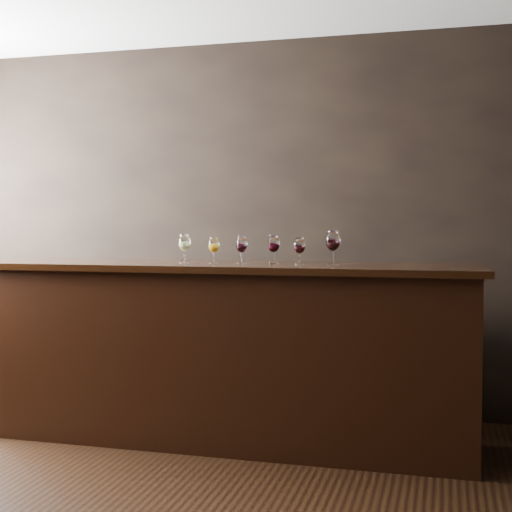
% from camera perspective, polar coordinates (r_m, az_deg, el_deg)
% --- Properties ---
extents(room_shell, '(5.02, 4.52, 2.81)m').
position_cam_1_polar(room_shell, '(3.75, -18.06, 8.45)').
color(room_shell, black).
rests_on(room_shell, ground).
extents(bar_counter, '(3.20, 0.70, 1.12)m').
position_cam_1_polar(bar_counter, '(4.69, -2.65, -7.95)').
color(bar_counter, black).
rests_on(bar_counter, ground).
extents(bar_top, '(3.31, 0.77, 0.04)m').
position_cam_1_polar(bar_top, '(4.62, -2.66, -0.85)').
color(bar_top, black).
rests_on(bar_top, bar_counter).
extents(back_bar_shelf, '(2.58, 0.40, 0.93)m').
position_cam_1_polar(back_bar_shelf, '(5.48, -5.76, -7.44)').
color(back_bar_shelf, black).
rests_on(back_bar_shelf, ground).
extents(glass_white, '(0.08, 0.08, 0.19)m').
position_cam_1_polar(glass_white, '(4.70, -5.74, 1.00)').
color(glass_white, white).
rests_on(glass_white, bar_top).
extents(glass_amber, '(0.07, 0.07, 0.17)m').
position_cam_1_polar(glass_amber, '(4.64, -3.41, 0.84)').
color(glass_amber, white).
rests_on(glass_amber, bar_top).
extents(glass_red_a, '(0.07, 0.07, 0.17)m').
position_cam_1_polar(glass_red_a, '(4.60, -1.16, 0.87)').
color(glass_red_a, white).
rests_on(glass_red_a, bar_top).
extents(glass_red_b, '(0.08, 0.08, 0.18)m').
position_cam_1_polar(glass_red_b, '(4.56, 1.42, 0.91)').
color(glass_red_b, white).
rests_on(glass_red_b, bar_top).
extents(glass_red_c, '(0.07, 0.07, 0.17)m').
position_cam_1_polar(glass_red_c, '(4.48, 3.50, 0.79)').
color(glass_red_c, white).
rests_on(glass_red_c, bar_top).
extents(glass_red_d, '(0.09, 0.09, 0.22)m').
position_cam_1_polar(glass_red_d, '(4.48, 6.17, 1.16)').
color(glass_red_d, white).
rests_on(glass_red_d, bar_top).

